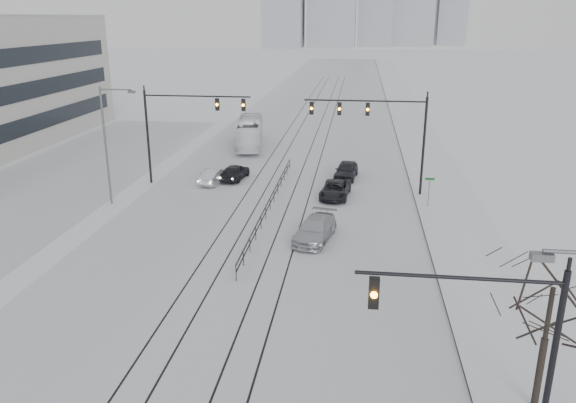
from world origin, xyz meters
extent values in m
cube|color=silver|center=(0.00, 60.00, 0.01)|extent=(22.00, 260.00, 0.02)
cube|color=silver|center=(13.50, 60.00, 0.08)|extent=(5.00, 260.00, 0.16)
cube|color=gray|center=(11.05, 60.00, 0.06)|extent=(0.10, 260.00, 0.12)
cube|color=silver|center=(-20.00, 35.00, 0.01)|extent=(14.00, 60.00, 0.03)
cube|color=black|center=(-2.60, 40.00, 0.02)|extent=(0.10, 180.00, 0.01)
cube|color=black|center=(-1.20, 40.00, 0.02)|extent=(0.10, 180.00, 0.01)
cube|color=black|center=(1.20, 40.00, 0.02)|extent=(0.10, 180.00, 0.01)
cube|color=black|center=(2.60, 40.00, 0.02)|extent=(0.10, 180.00, 0.01)
cube|color=#91979F|center=(50.00, 292.00, 20.00)|extent=(14.00, 14.00, 40.00)
cylinder|color=black|center=(12.40, 6.00, 3.50)|extent=(0.20, 0.20, 7.00)
cylinder|color=black|center=(9.40, 6.00, 6.60)|extent=(6.00, 0.12, 0.12)
cube|color=black|center=(7.00, 6.00, 5.95)|extent=(0.32, 0.24, 1.00)
sphere|color=orange|center=(7.00, 5.86, 5.95)|extent=(0.22, 0.22, 0.22)
cylinder|color=black|center=(11.50, 35.00, 4.00)|extent=(0.20, 0.20, 8.00)
cylinder|color=black|center=(6.75, 35.00, 7.60)|extent=(9.50, 0.12, 0.12)
cube|color=black|center=(2.60, 35.00, 6.95)|extent=(0.32, 0.24, 1.00)
sphere|color=orange|center=(2.60, 34.86, 6.95)|extent=(0.22, 0.22, 0.22)
cube|color=black|center=(4.80, 35.00, 6.95)|extent=(0.32, 0.24, 1.00)
sphere|color=orange|center=(4.80, 34.86, 6.95)|extent=(0.22, 0.22, 0.22)
cube|color=black|center=(7.00, 35.00, 6.95)|extent=(0.32, 0.24, 1.00)
sphere|color=orange|center=(7.00, 34.86, 6.95)|extent=(0.22, 0.22, 0.22)
cylinder|color=black|center=(-11.50, 36.00, 4.00)|extent=(0.20, 0.20, 8.00)
cylinder|color=black|center=(-7.00, 36.00, 7.60)|extent=(9.00, 0.12, 0.12)
cube|color=black|center=(-3.10, 36.00, 6.95)|extent=(0.32, 0.24, 1.00)
sphere|color=orange|center=(-3.10, 35.86, 6.95)|extent=(0.22, 0.22, 0.22)
cube|color=black|center=(-5.30, 36.00, 6.95)|extent=(0.32, 0.24, 1.00)
sphere|color=orange|center=(-5.30, 35.86, 6.95)|extent=(0.22, 0.22, 0.22)
cube|color=#595B60|center=(10.60, 3.00, 8.65)|extent=(0.50, 0.25, 0.18)
cylinder|color=#595B60|center=(-12.50, 30.00, 4.50)|extent=(0.16, 0.16, 9.00)
cylinder|color=#595B60|center=(-11.30, 30.00, 8.80)|extent=(2.40, 0.10, 0.10)
cube|color=#595B60|center=(-10.10, 30.00, 8.65)|extent=(0.50, 0.25, 0.18)
cylinder|color=black|center=(13.20, 9.00, 1.50)|extent=(0.26, 0.26, 3.00)
cylinder|color=black|center=(13.20, 9.00, 3.75)|extent=(0.18, 0.18, 2.50)
cube|color=black|center=(0.00, 30.00, 0.95)|extent=(0.06, 24.00, 0.06)
cube|color=black|center=(0.00, 30.00, 0.55)|extent=(0.06, 24.00, 0.06)
cylinder|color=#595B60|center=(11.80, 32.00, 1.20)|extent=(0.06, 0.06, 2.40)
cube|color=#0C4C19|center=(11.80, 32.00, 2.30)|extent=(0.70, 0.04, 0.18)
imported|color=black|center=(-4.40, 37.81, 0.70)|extent=(2.24, 4.33, 1.41)
imported|color=#B8BCC1|center=(-5.93, 36.49, 0.66)|extent=(2.07, 4.18, 1.32)
imported|color=black|center=(4.69, 33.75, 0.64)|extent=(2.56, 4.80, 1.28)
imported|color=#AEB0B7|center=(3.81, 24.56, 0.72)|extent=(2.96, 5.27, 1.44)
imported|color=black|center=(5.40, 39.46, 0.76)|extent=(2.31, 4.64, 1.52)
imported|color=white|center=(-5.66, 51.20, 1.54)|extent=(4.17, 11.33, 3.08)
camera|label=1|loc=(6.34, -9.34, 13.84)|focal=35.00mm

